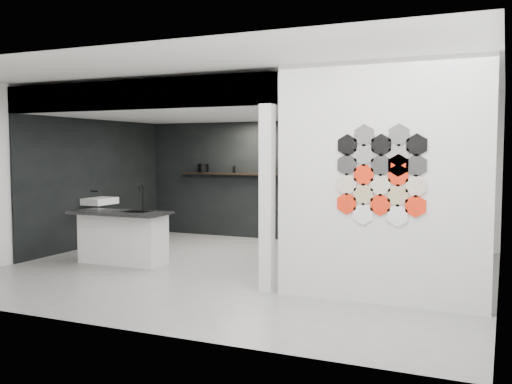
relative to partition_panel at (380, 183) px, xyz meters
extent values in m
cube|color=slate|center=(-2.23, 1.00, -1.40)|extent=(7.00, 6.00, 0.01)
cube|color=silver|center=(0.00, 0.00, 0.00)|extent=(2.45, 0.15, 2.80)
cube|color=black|center=(-3.52, 3.97, -0.22)|extent=(4.40, 0.04, 2.35)
cube|color=black|center=(-5.70, 2.00, -0.22)|extent=(0.04, 4.00, 2.35)
cube|color=silver|center=(-3.52, 2.00, 1.15)|extent=(4.40, 4.00, 0.40)
cube|color=silver|center=(-1.41, 0.00, -0.22)|extent=(0.16, 0.16, 2.35)
cube|color=silver|center=(-3.52, 0.08, 1.15)|extent=(4.40, 0.16, 0.40)
cube|color=silver|center=(-5.46, 1.80, -0.55)|extent=(0.40, 0.60, 0.12)
cube|color=black|center=(-3.43, 3.87, -0.10)|extent=(3.00, 0.15, 0.04)
cube|color=silver|center=(-4.17, 0.75, -1.01)|extent=(1.38, 0.52, 0.79)
cube|color=black|center=(-4.17, 0.67, -0.59)|extent=(1.57, 0.70, 0.04)
cube|color=black|center=(-3.94, 0.79, -0.58)|extent=(0.42, 0.35, 0.01)
cylinder|color=black|center=(-3.94, 0.98, -0.39)|extent=(0.02, 0.02, 0.37)
torus|color=black|center=(-3.94, 0.92, -0.21)|extent=(0.02, 0.13, 0.13)
cylinder|color=black|center=(-4.45, 3.87, 0.01)|extent=(0.25, 0.25, 0.18)
ellipsoid|color=black|center=(-2.58, 3.87, -0.01)|extent=(0.23, 0.23, 0.15)
cylinder|color=gray|center=(-2.08, 3.87, -0.02)|extent=(0.20, 0.20, 0.11)
cylinder|color=gray|center=(-2.08, 3.87, 0.00)|extent=(0.11, 0.11, 0.15)
cylinder|color=black|center=(-3.74, 3.87, -0.01)|extent=(0.06, 0.06, 0.14)
cylinder|color=black|center=(-4.50, 3.87, -0.04)|extent=(0.07, 0.07, 0.09)
cylinder|color=red|center=(-0.37, -0.09, -0.24)|extent=(0.26, 0.02, 0.26)
cylinder|color=beige|center=(-0.37, -0.09, -0.01)|extent=(0.26, 0.02, 0.26)
cylinder|color=#2D2D2D|center=(-0.37, -0.09, 0.21)|extent=(0.26, 0.02, 0.26)
cylinder|color=black|center=(-0.37, -0.09, 0.44)|extent=(0.26, 0.02, 0.26)
cylinder|color=white|center=(-0.17, -0.09, -0.35)|extent=(0.26, 0.02, 0.26)
cylinder|color=tan|center=(-0.17, -0.09, -0.13)|extent=(0.26, 0.02, 0.26)
cylinder|color=red|center=(-0.17, -0.09, 0.10)|extent=(0.26, 0.02, 0.26)
cylinder|color=silver|center=(-0.17, -0.09, 0.33)|extent=(0.26, 0.02, 0.26)
cylinder|color=black|center=(-0.17, -0.09, 0.55)|extent=(0.26, 0.02, 0.26)
cylinder|color=red|center=(0.02, -0.09, -0.24)|extent=(0.26, 0.02, 0.26)
cylinder|color=beige|center=(0.02, -0.09, -0.01)|extent=(0.26, 0.02, 0.26)
cylinder|color=#2D2D2D|center=(0.02, -0.09, 0.21)|extent=(0.26, 0.02, 0.26)
cylinder|color=black|center=(0.02, -0.09, 0.44)|extent=(0.26, 0.02, 0.26)
cylinder|color=white|center=(0.22, -0.09, -0.35)|extent=(0.26, 0.02, 0.26)
cylinder|color=tan|center=(0.22, -0.09, -0.13)|extent=(0.26, 0.02, 0.26)
cylinder|color=red|center=(0.22, -0.09, 0.10)|extent=(0.26, 0.02, 0.26)
cylinder|color=silver|center=(0.22, -0.09, 0.33)|extent=(0.26, 0.02, 0.26)
cylinder|color=black|center=(0.22, -0.09, 0.55)|extent=(0.26, 0.02, 0.26)
cylinder|color=red|center=(0.42, -0.09, -0.24)|extent=(0.26, 0.02, 0.26)
cylinder|color=beige|center=(0.42, -0.09, -0.01)|extent=(0.26, 0.02, 0.26)
cylinder|color=#2D2D2D|center=(0.42, -0.09, 0.21)|extent=(0.26, 0.02, 0.26)
cylinder|color=black|center=(0.42, -0.09, 0.44)|extent=(0.26, 0.02, 0.26)
cylinder|color=red|center=(0.22, -0.09, 0.21)|extent=(0.26, 0.02, 0.26)
camera|label=1|loc=(1.32, -6.55, 0.38)|focal=40.00mm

